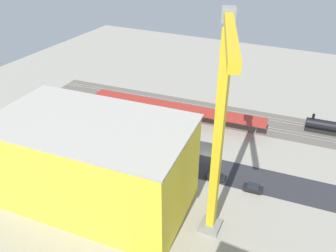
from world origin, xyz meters
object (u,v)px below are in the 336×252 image
(parked_car_5, at_px, (90,141))
(construction_building, at_px, (95,164))
(parked_car_3, at_px, (148,158))
(street_tree_0, at_px, (152,125))
(parked_car_0, at_px, (253,188))
(tower_crane, at_px, (219,131))
(parked_car_7, at_px, (41,128))
(parked_car_2, at_px, (179,167))
(traffic_light, at_px, (185,134))
(street_tree_1, at_px, (152,124))
(parked_car_1, at_px, (216,176))
(platform_canopy_near, at_px, (175,107))
(parked_car_4, at_px, (118,150))
(street_tree_2, at_px, (112,114))
(box_truck_0, at_px, (175,160))
(locomotive, at_px, (336,129))
(parked_car_6, at_px, (63,133))

(parked_car_5, height_order, construction_building, construction_building)
(parked_car_3, height_order, street_tree_0, street_tree_0)
(parked_car_0, distance_m, tower_crane, 26.28)
(parked_car_5, distance_m, parked_car_7, 16.50)
(parked_car_0, bearing_deg, parked_car_5, 0.14)
(parked_car_2, bearing_deg, parked_car_7, 0.45)
(tower_crane, bearing_deg, traffic_light, -56.94)
(parked_car_0, relative_size, street_tree_1, 0.52)
(tower_crane, bearing_deg, parked_car_5, -21.11)
(traffic_light, bearing_deg, parked_car_1, 144.79)
(platform_canopy_near, bearing_deg, traffic_light, 123.23)
(parked_car_0, xyz_separation_m, traffic_light, (19.25, -8.07, 3.67))
(parked_car_5, bearing_deg, parked_car_7, 0.73)
(parked_car_4, distance_m, street_tree_2, 11.15)
(parked_car_3, distance_m, box_truck_0, 6.86)
(parked_car_7, height_order, street_tree_2, street_tree_2)
(tower_crane, xyz_separation_m, box_truck_0, (14.19, -15.46, -20.38))
(locomotive, xyz_separation_m, parked_car_7, (73.54, 32.41, -1.07))
(parked_car_7, distance_m, traffic_light, 40.49)
(tower_crane, bearing_deg, parked_car_3, -35.01)
(box_truck_0, height_order, street_tree_0, street_tree_0)
(parked_car_5, bearing_deg, street_tree_1, -150.59)
(parked_car_3, distance_m, street_tree_0, 9.18)
(parked_car_4, height_order, tower_crane, tower_crane)
(platform_canopy_near, relative_size, box_truck_0, 6.27)
(platform_canopy_near, bearing_deg, parked_car_0, 142.76)
(street_tree_0, bearing_deg, parked_car_2, 145.74)
(street_tree_2, bearing_deg, tower_crane, 148.14)
(construction_building, relative_size, tower_crane, 0.94)
(platform_canopy_near, relative_size, parked_car_4, 11.61)
(platform_canopy_near, height_order, street_tree_0, street_tree_0)
(platform_canopy_near, distance_m, traffic_light, 15.64)
(parked_car_2, xyz_separation_m, parked_car_6, (34.22, -0.01, -0.02))
(construction_building, bearing_deg, parked_car_2, -128.82)
(parked_car_2, bearing_deg, parked_car_6, -0.01)
(locomotive, bearing_deg, street_tree_2, 24.38)
(platform_canopy_near, height_order, street_tree_2, street_tree_2)
(parked_car_4, xyz_separation_m, street_tree_1, (-5.42, -8.21, 4.71))
(parked_car_1, xyz_separation_m, street_tree_1, (19.73, -7.47, 4.69))
(parked_car_4, height_order, parked_car_6, parked_car_6)
(platform_canopy_near, height_order, box_truck_0, platform_canopy_near)
(parked_car_4, xyz_separation_m, construction_building, (-5.38, 15.45, 8.26))
(tower_crane, relative_size, box_truck_0, 4.65)
(street_tree_0, height_order, street_tree_2, street_tree_2)
(street_tree_1, bearing_deg, box_truck_0, 143.25)
(parked_car_3, relative_size, street_tree_0, 0.51)
(parked_car_0, height_order, parked_car_3, parked_car_0)
(platform_canopy_near, bearing_deg, street_tree_0, 88.90)
(street_tree_1, bearing_deg, street_tree_0, 91.27)
(platform_canopy_near, height_order, parked_car_6, platform_canopy_near)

